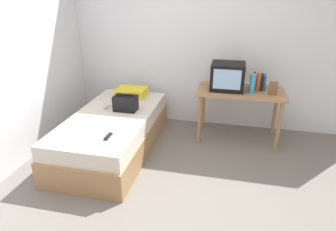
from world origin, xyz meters
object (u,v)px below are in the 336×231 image
object	(u,v)px
tv	(228,76)
pillow	(131,92)
remote_dark	(108,136)
bed	(113,133)
remote_silver	(106,107)
water_bottle	(252,84)
handbag	(126,103)
desk	(240,96)
magazine	(95,122)
picture_frame	(273,88)
book_row	(259,82)

from	to	relation	value
tv	pillow	bearing A→B (deg)	177.42
tv	remote_dark	xyz separation A→B (m)	(-1.21, -1.27, -0.40)
bed	remote_silver	world-z (taller)	remote_silver
water_bottle	remote_silver	world-z (taller)	water_bottle
water_bottle	pillow	xyz separation A→B (m)	(-1.73, 0.15, -0.30)
tv	handbag	bearing A→B (deg)	-159.11
desk	magazine	size ratio (longest dim) A/B	4.00
desk	picture_frame	bearing A→B (deg)	-18.31
bed	book_row	bearing A→B (deg)	22.67
magazine	remote_dark	xyz separation A→B (m)	(0.32, -0.33, 0.01)
tv	remote_dark	distance (m)	1.79
tv	handbag	distance (m)	1.41
bed	desk	distance (m)	1.80
desk	tv	size ratio (longest dim) A/B	2.64
tv	picture_frame	size ratio (longest dim) A/B	2.46
book_row	pillow	distance (m)	1.85
bed	picture_frame	world-z (taller)	picture_frame
pillow	magazine	distance (m)	1.00
remote_silver	water_bottle	bearing A→B (deg)	11.50
water_bottle	picture_frame	xyz separation A→B (m)	(0.26, -0.03, -0.04)
desk	magazine	bearing A→B (deg)	-151.07
tv	remote_silver	size ratio (longest dim) A/B	3.06
tv	pillow	xyz separation A→B (m)	(-1.40, 0.06, -0.35)
picture_frame	remote_dark	xyz separation A→B (m)	(-1.79, -1.15, -0.31)
picture_frame	pillow	distance (m)	2.02
tv	water_bottle	world-z (taller)	tv
pillow	remote_dark	size ratio (longest dim) A/B	2.81
bed	remote_silver	distance (m)	0.37
magazine	bed	bearing A→B (deg)	67.55
handbag	book_row	bearing A→B (deg)	18.84
book_row	picture_frame	world-z (taller)	book_row
remote_dark	remote_silver	distance (m)	0.87
desk	water_bottle	distance (m)	0.28
bed	desk	xyz separation A→B (m)	(1.61, 0.69, 0.40)
handbag	remote_dark	bearing A→B (deg)	-84.01
bed	handbag	size ratio (longest dim) A/B	6.67
magazine	remote_dark	bearing A→B (deg)	-46.61
desk	tv	bearing A→B (deg)	-175.52
desk	handbag	xyz separation A→B (m)	(-1.48, -0.51, -0.04)
picture_frame	remote_dark	bearing A→B (deg)	-147.28
desk	remote_dark	size ratio (longest dim) A/B	7.44
book_row	remote_dark	xyz separation A→B (m)	(-1.63, -1.36, -0.33)
water_bottle	remote_silver	size ratio (longest dim) A/B	1.76
book_row	magazine	xyz separation A→B (m)	(-1.95, -1.03, -0.34)
pillow	water_bottle	bearing A→B (deg)	-5.05
water_bottle	remote_dark	size ratio (longest dim) A/B	1.63
bed	water_bottle	distance (m)	1.94
book_row	picture_frame	distance (m)	0.26
tv	handbag	size ratio (longest dim) A/B	1.47
bed	book_row	size ratio (longest dim) A/B	8.19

